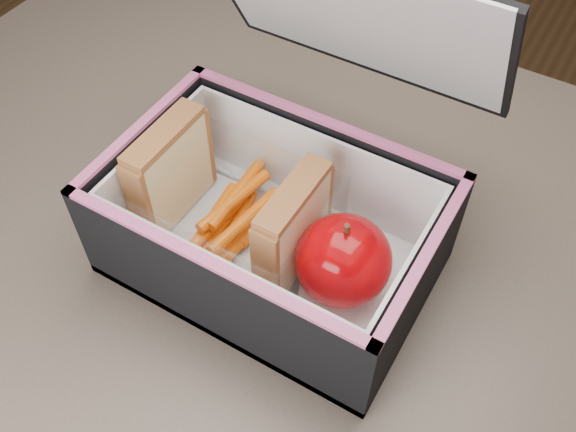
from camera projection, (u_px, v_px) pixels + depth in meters
name	position (u px, v px, depth m)	size (l,w,h in m)	color
kitchen_table	(340.00, 339.00, 0.66)	(1.20, 0.80, 0.75)	brown
lunch_bag	(275.00, 218.00, 0.56)	(0.28, 0.28, 0.27)	black
plastic_tub	(231.00, 211.00, 0.58)	(0.17, 0.12, 0.07)	white
sandwich_left	(171.00, 171.00, 0.59)	(0.03, 0.09, 0.10)	beige
sandwich_right	(293.00, 229.00, 0.55)	(0.02, 0.09, 0.10)	beige
carrot_sticks	(233.00, 217.00, 0.60)	(0.06, 0.14, 0.03)	#CF5800
paper_napkin	(346.00, 288.00, 0.57)	(0.08, 0.08, 0.01)	white
red_apple	(343.00, 260.00, 0.53)	(0.09, 0.09, 0.09)	#840006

